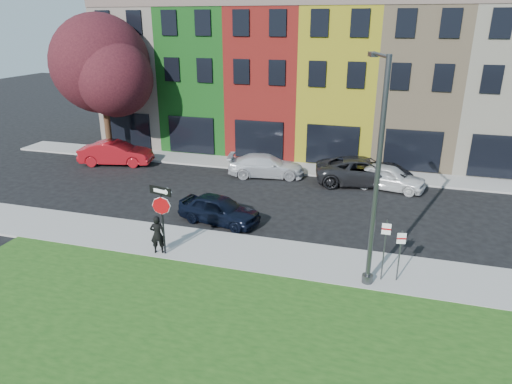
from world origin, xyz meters
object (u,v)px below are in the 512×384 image
(sedan_near, at_px, (219,209))
(street_lamp, at_px, (376,176))
(stop_sign, at_px, (161,207))
(man, at_px, (157,234))

(sedan_near, distance_m, street_lamp, 8.66)
(stop_sign, distance_m, sedan_near, 4.19)
(stop_sign, bearing_deg, man, -170.73)
(street_lamp, bearing_deg, sedan_near, 137.88)
(man, xyz_separation_m, street_lamp, (8.38, 0.26, 3.24))
(stop_sign, relative_size, sedan_near, 0.69)
(stop_sign, xyz_separation_m, street_lamp, (8.08, 0.28, 1.97))
(stop_sign, xyz_separation_m, sedan_near, (0.97, 3.78, -1.52))
(sedan_near, xyz_separation_m, street_lamp, (7.11, -3.50, 3.49))
(street_lamp, bearing_deg, stop_sign, 166.08)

